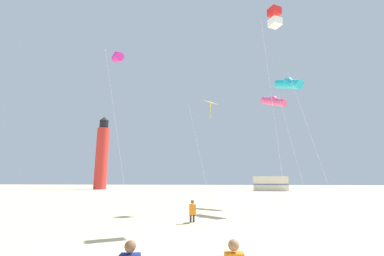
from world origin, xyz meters
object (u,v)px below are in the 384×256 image
object	(u,v)px
kite_tube_rainbow	(273,101)
kite_diamond_gold	(210,106)
lighthouse_distant	(102,155)
kite_tube_cyan	(288,84)
kite_flyer_standing	(192,211)
rv_van_cream	(270,184)
kite_tube_magenta	(118,57)
kite_box_scarlet	(275,18)

from	to	relation	value
kite_tube_rainbow	kite_diamond_gold	world-z (taller)	kite_tube_rainbow
lighthouse_distant	kite_tube_cyan	bearing A→B (deg)	-49.37
kite_tube_cyan	kite_flyer_standing	bearing A→B (deg)	-139.84
kite_flyer_standing	kite_tube_cyan	size ratio (longest dim) A/B	0.11
kite_flyer_standing	kite_tube_rainbow	bearing A→B (deg)	-133.36
kite_tube_cyan	kite_diamond_gold	xyz separation A→B (m)	(-6.13, -1.31, -2.03)
kite_tube_rainbow	lighthouse_distant	distance (m)	46.38
kite_diamond_gold	rv_van_cream	bearing A→B (deg)	72.56
kite_tube_magenta	kite_box_scarlet	bearing A→B (deg)	-26.05
kite_tube_rainbow	lighthouse_distant	world-z (taller)	lighthouse_distant
lighthouse_distant	rv_van_cream	bearing A→B (deg)	-7.24
kite_tube_cyan	kite_tube_magenta	size ratio (longest dim) A/B	0.78
kite_box_scarlet	kite_tube_cyan	bearing A→B (deg)	69.53
kite_tube_magenta	kite_box_scarlet	distance (m)	13.26
kite_tube_magenta	kite_diamond_gold	bearing A→B (deg)	-9.98
kite_diamond_gold	kite_box_scarlet	distance (m)	7.18
kite_tube_magenta	kite_diamond_gold	distance (m)	9.43
kite_tube_magenta	kite_box_scarlet	xyz separation A→B (m)	(11.88, -5.81, -0.97)
kite_tube_rainbow	rv_van_cream	distance (m)	30.57
kite_box_scarlet	rv_van_cream	xyz separation A→B (m)	(6.72, 38.52, -10.14)
kite_tube_rainbow	lighthouse_distant	xyz separation A→B (m)	(-31.75, 33.78, -1.44)
rv_van_cream	kite_box_scarlet	bearing A→B (deg)	-95.73
kite_tube_rainbow	kite_diamond_gold	size ratio (longest dim) A/B	1.24
kite_diamond_gold	rv_van_cream	world-z (taller)	kite_diamond_gold
kite_tube_rainbow	kite_tube_cyan	size ratio (longest dim) A/B	0.97
kite_box_scarlet	kite_tube_rainbow	bearing A→B (deg)	79.47
rv_van_cream	kite_tube_cyan	bearing A→B (deg)	-93.79
kite_diamond_gold	kite_box_scarlet	world-z (taller)	kite_box_scarlet
kite_diamond_gold	kite_tube_magenta	bearing A→B (deg)	170.02
kite_diamond_gold	kite_tube_rainbow	bearing A→B (deg)	40.97
kite_box_scarlet	rv_van_cream	bearing A→B (deg)	80.11
kite_tube_cyan	kite_diamond_gold	distance (m)	6.59
rv_van_cream	kite_flyer_standing	bearing A→B (deg)	-102.48
kite_diamond_gold	rv_van_cream	size ratio (longest dim) A/B	1.22
kite_flyer_standing	kite_tube_cyan	bearing A→B (deg)	-148.63
kite_tube_rainbow	rv_van_cream	size ratio (longest dim) A/B	1.51
kite_flyer_standing	rv_van_cream	bearing A→B (deg)	-115.43
kite_diamond_gold	lighthouse_distant	xyz separation A→B (m)	(-26.00, 38.77, 0.32)
kite_box_scarlet	lighthouse_distant	bearing A→B (deg)	124.78
kite_tube_rainbow	kite_box_scarlet	xyz separation A→B (m)	(-1.75, -9.40, 2.26)
kite_tube_cyan	rv_van_cream	bearing A→B (deg)	82.05
kite_flyer_standing	rv_van_cream	xyz separation A→B (m)	(11.57, 38.69, 0.78)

